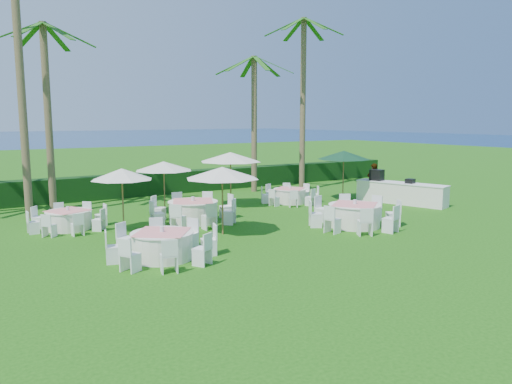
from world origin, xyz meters
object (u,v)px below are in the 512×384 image
Objects in this scene: umbrella_c at (164,166)px; umbrella_green at (344,155)px; banquet_table_c at (355,215)px; umbrella_a at (122,174)px; umbrella_d at (230,157)px; banquet_table_d at (68,219)px; umbrella_b at (222,173)px; banquet_table_a at (162,245)px; buffet_table at (400,192)px; banquet_table_f at (290,195)px; banquet_table_e at (193,211)px; staff_person at (373,181)px.

umbrella_c is 0.95× the size of umbrella_green.
umbrella_c is at bearing 128.63° from banquet_table_c.
umbrella_a is 0.81× the size of umbrella_d.
banquet_table_d is 1.08× the size of umbrella_b.
umbrella_green is at bearing -1.88° from banquet_table_d.
banquet_table_a is 1.13× the size of banquet_table_d.
buffet_table is at bearing -26.78° from umbrella_d.
umbrella_a is at bearing -167.58° from banquet_table_f.
banquet_table_a is at bearing -167.72° from buffet_table.
banquet_table_f is at bearing 33.33° from banquet_table_a.
umbrella_a is 0.94× the size of umbrella_c.
umbrella_green reaches higher than banquet_table_c.
umbrella_d is at bearing 47.41° from banquet_table_a.
umbrella_b is at bearing -122.61° from umbrella_d.
banquet_table_e is at bearing 172.60° from buffet_table.
umbrella_d reaches higher than staff_person.
banquet_table_f is 1.07× the size of umbrella_green.
banquet_table_e is 1.31× the size of umbrella_b.
umbrella_d is at bearing 7.30° from staff_person.
banquet_table_c is at bearing -128.41° from umbrella_green.
umbrella_c is at bearing 170.97° from umbrella_green.
umbrella_d is at bearing 24.00° from umbrella_a.
staff_person is at bearing 3.46° from umbrella_a.
umbrella_d reaches higher than umbrella_c.
banquet_table_f is at bearing 15.44° from banquet_table_e.
staff_person reaches higher than banquet_table_f.
umbrella_d is at bearing 153.22° from buffet_table.
umbrella_d reaches higher than banquet_table_e.
buffet_table is (14.99, -2.70, 0.18)m from banquet_table_d.
umbrella_b reaches higher than banquet_table_e.
umbrella_a is (-8.97, -1.97, 1.76)m from banquet_table_f.
umbrella_green reaches higher than banquet_table_e.
umbrella_green is (5.73, -1.47, -0.04)m from umbrella_d.
banquet_table_c is 1.22× the size of banquet_table_d.
banquet_table_e is 1.19× the size of umbrella_d.
umbrella_green is 2.25m from staff_person.
banquet_table_d is 4.69m from umbrella_c.
umbrella_b is 1.44× the size of staff_person.
umbrella_c is at bearing 92.62° from umbrella_b.
banquet_table_e is 10.58m from buffet_table.
banquet_table_e is 0.76× the size of buffet_table.
banquet_table_e is (-4.88, 4.07, -0.00)m from banquet_table_c.
umbrella_d reaches higher than buffet_table.
banquet_table_e reaches higher than banquet_table_d.
umbrella_green is (11.74, 1.21, 0.16)m from umbrella_a.
banquet_table_c is 1.48× the size of umbrella_a.
umbrella_c is 0.55× the size of buffet_table.
banquet_table_f is at bearing 6.89° from staff_person.
umbrella_b is at bearing -173.85° from buffet_table.
umbrella_d is (3.09, 2.37, 1.88)m from banquet_table_e.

